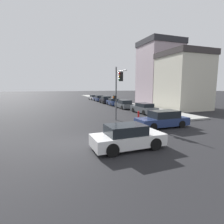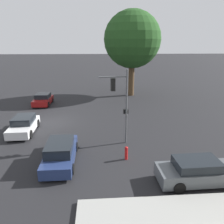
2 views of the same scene
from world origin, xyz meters
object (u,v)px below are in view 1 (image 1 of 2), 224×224
parked_car_2 (113,102)px  crossing_car_0 (127,137)px  parked_car_0 (144,108)px  parked_car_3 (106,100)px  traffic_signal (118,86)px  parked_car_4 (99,99)px  parked_car_1 (124,104)px  fire_hydrant (138,115)px  crossing_car_2 (163,119)px  parked_car_5 (93,97)px

parked_car_2 → crossing_car_0: bearing=163.1°
parked_car_0 → parked_car_3: (-0.21, 15.99, 0.07)m
crossing_car_0 → parked_car_3: size_ratio=1.03×
traffic_signal → parked_car_4: (5.13, 25.19, -2.92)m
crossing_car_0 → parked_car_1: crossing_car_0 is taller
parked_car_4 → fire_hydrant: parked_car_4 is taller
traffic_signal → crossing_car_2: traffic_signal is taller
traffic_signal → parked_car_3: traffic_signal is taller
crossing_car_0 → fire_hydrant: (5.19, 8.15, -0.19)m
traffic_signal → parked_car_2: size_ratio=1.43×
parked_car_2 → parked_car_0: bearing=-177.1°
parked_car_1 → parked_car_4: size_ratio=1.03×
parked_car_0 → parked_car_4: parked_car_4 is taller
fire_hydrant → traffic_signal: bearing=-176.3°
crossing_car_2 → parked_car_5: 35.11m
parked_car_0 → parked_car_3: bearing=-0.6°
parked_car_0 → parked_car_3: size_ratio=1.11×
parked_car_4 → crossing_car_0: bearing=166.3°
fire_hydrant → parked_car_5: bearing=85.2°
parked_car_0 → traffic_signal: bearing=123.9°
parked_car_2 → fire_hydrant: size_ratio=4.26×
crossing_car_2 → parked_car_2: (2.46, 19.00, -0.04)m
crossing_car_0 → fire_hydrant: size_ratio=4.60×
crossing_car_0 → parked_car_5: 39.69m
fire_hydrant → parked_car_1: bearing=74.9°
parked_car_1 → parked_car_4: 15.40m
crossing_car_0 → fire_hydrant: crossing_car_0 is taller
parked_car_5 → fire_hydrant: size_ratio=4.42×
parked_car_3 → parked_car_5: bearing=0.6°
parked_car_0 → parked_car_1: bearing=0.3°
crossing_car_2 → fire_hydrant: (-0.08, 4.25, -0.20)m
traffic_signal → fire_hydrant: (2.54, 0.16, -3.14)m
parked_car_3 → fire_hydrant: size_ratio=4.47×
crossing_car_2 → parked_car_3: size_ratio=1.14×
crossing_car_0 → parked_car_5: crossing_car_0 is taller
traffic_signal → parked_car_0: traffic_signal is taller
traffic_signal → parked_car_4: 25.87m
crossing_car_0 → parked_car_5: size_ratio=1.04×
parked_car_0 → fire_hydrant: (-2.77, -3.59, -0.18)m
traffic_signal → crossing_car_2: size_ratio=1.20×
parked_car_1 → parked_car_3: 9.95m
traffic_signal → fire_hydrant: bearing=176.7°
parked_car_1 → parked_car_3: size_ratio=1.02×
crossing_car_0 → parked_car_1: 19.41m
crossing_car_2 → parked_car_0: bearing=-109.3°
crossing_car_0 → parked_car_4: (7.77, 33.18, 0.03)m
crossing_car_0 → parked_car_0: 14.18m
parked_car_4 → fire_hydrant: 25.16m
fire_hydrant → parked_car_0: bearing=52.3°
parked_car_5 → parked_car_2: bearing=177.8°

